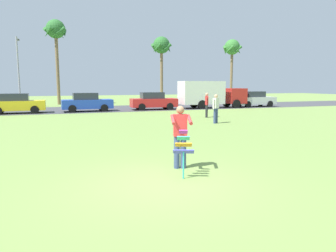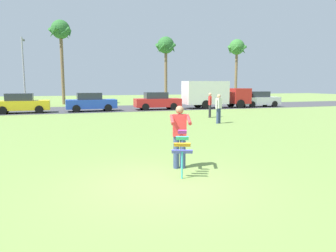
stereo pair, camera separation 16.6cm
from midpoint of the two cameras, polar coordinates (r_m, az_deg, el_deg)
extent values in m
plane|color=olive|center=(7.29, -0.70, -10.64)|extent=(120.00, 120.00, 0.00)
cube|color=#424247|center=(29.58, -14.27, 3.06)|extent=(120.00, 8.00, 0.01)
cylinder|color=#384772|center=(8.45, 3.32, -4.90)|extent=(0.16, 0.16, 0.90)
cylinder|color=#384772|center=(8.43, 2.10, -4.92)|extent=(0.16, 0.16, 0.90)
cube|color=red|center=(8.31, 2.75, 0.14)|extent=(0.40, 0.31, 0.60)
sphere|color=#9E7051|center=(8.27, 2.76, 3.03)|extent=(0.22, 0.22, 0.22)
cylinder|color=red|center=(8.07, 4.49, 1.21)|extent=(0.24, 0.59, 0.24)
cylinder|color=red|center=(8.02, 1.37, 1.19)|extent=(0.24, 0.59, 0.24)
cube|color=#D83399|center=(7.86, 3.29, -1.10)|extent=(0.26, 0.21, 0.12)
cube|color=#33BFBF|center=(7.72, 3.29, -2.28)|extent=(0.35, 0.25, 0.12)
cube|color=orange|center=(7.59, 3.29, -3.51)|extent=(0.44, 0.28, 0.12)
cube|color=#4C4CCC|center=(7.46, 3.29, -4.78)|extent=(0.53, 0.32, 0.12)
cylinder|color=#33BFBF|center=(7.54, 3.27, -7.31)|extent=(0.04, 0.04, 0.68)
cube|color=yellow|center=(27.27, -25.42, 3.51)|extent=(4.24, 1.79, 0.76)
cube|color=#282D38|center=(27.25, -25.81, 4.88)|extent=(2.05, 1.44, 0.60)
cylinder|color=black|center=(27.99, -22.56, 3.10)|extent=(0.64, 0.23, 0.64)
cylinder|color=black|center=(26.39, -22.73, 2.84)|extent=(0.64, 0.23, 0.64)
cylinder|color=black|center=(28.25, -27.85, 2.83)|extent=(0.64, 0.23, 0.64)
cylinder|color=black|center=(26.66, -28.33, 2.56)|extent=(0.64, 0.23, 0.64)
cube|color=#2347B7|center=(27.15, -13.95, 4.02)|extent=(4.26, 1.85, 0.76)
cube|color=#282D38|center=(27.10, -14.31, 5.40)|extent=(2.07, 1.47, 0.60)
cylinder|color=black|center=(28.14, -11.48, 3.56)|extent=(0.65, 0.24, 0.64)
cylinder|color=black|center=(26.55, -10.93, 3.33)|extent=(0.65, 0.24, 0.64)
cylinder|color=black|center=(27.85, -16.79, 3.34)|extent=(0.65, 0.24, 0.64)
cylinder|color=black|center=(26.25, -16.55, 3.10)|extent=(0.65, 0.24, 0.64)
cube|color=red|center=(28.23, -1.81, 4.37)|extent=(4.26, 1.86, 0.76)
cube|color=#282D38|center=(28.16, -2.11, 5.71)|extent=(2.07, 1.47, 0.60)
cylinder|color=black|center=(29.37, 0.27, 3.88)|extent=(0.65, 0.24, 0.64)
cylinder|color=black|center=(27.83, 1.21, 3.67)|extent=(0.65, 0.24, 0.64)
cylinder|color=black|center=(28.75, -4.73, 3.77)|extent=(0.65, 0.24, 0.64)
cylinder|color=black|center=(27.17, -4.05, 3.55)|extent=(0.65, 0.24, 0.64)
cube|color=#B2231E|center=(31.68, 13.20, 5.50)|extent=(1.82, 1.91, 1.50)
cube|color=silver|center=(29.93, 7.10, 6.20)|extent=(4.22, 2.03, 2.20)
cylinder|color=black|center=(32.33, 11.78, 4.25)|extent=(0.84, 0.29, 0.84)
cylinder|color=black|center=(30.75, 13.48, 4.03)|extent=(0.84, 0.29, 0.84)
cylinder|color=black|center=(30.67, 5.74, 4.20)|extent=(0.84, 0.29, 0.84)
cylinder|color=black|center=(29.00, 7.20, 3.97)|extent=(0.84, 0.29, 0.84)
cube|color=silver|center=(33.05, 16.74, 4.54)|extent=(4.23, 1.78, 0.76)
cube|color=#282D38|center=(32.94, 16.57, 5.69)|extent=(2.04, 1.43, 0.60)
cylinder|color=black|center=(34.47, 17.77, 4.09)|extent=(0.64, 0.23, 0.64)
cylinder|color=black|center=(33.16, 19.37, 3.89)|extent=(0.64, 0.23, 0.64)
cylinder|color=black|center=(33.05, 14.06, 4.08)|extent=(0.64, 0.23, 0.64)
cylinder|color=black|center=(31.68, 15.57, 3.88)|extent=(0.64, 0.23, 0.64)
cylinder|color=brown|center=(37.73, -18.99, 10.14)|extent=(0.36, 0.36, 8.30)
sphere|color=#2D6B2D|center=(38.19, -19.28, 16.67)|extent=(2.10, 2.10, 2.10)
cone|color=#2D6B2D|center=(38.13, -17.77, 16.06)|extent=(0.44, 1.56, 1.28)
cone|color=#2D6B2D|center=(39.01, -18.79, 15.82)|extent=(1.62, 0.90, 1.28)
cone|color=#2D6B2D|center=(38.69, -20.42, 15.82)|extent=(1.27, 1.52, 1.28)
cone|color=#2D6B2D|center=(37.58, -20.48, 16.07)|extent=(1.27, 1.52, 1.28)
cone|color=#2D6B2D|center=(37.23, -18.80, 16.23)|extent=(1.62, 0.90, 1.28)
cylinder|color=brown|center=(39.43, -0.28, 9.50)|extent=(0.36, 0.36, 7.02)
sphere|color=#2D6B2D|center=(39.72, -0.28, 14.86)|extent=(2.10, 2.10, 2.10)
cone|color=#2D6B2D|center=(39.97, 1.05, 14.16)|extent=(0.44, 1.56, 1.28)
cone|color=#2D6B2D|center=(40.61, -0.28, 14.06)|extent=(1.62, 0.90, 1.28)
cone|color=#2D6B2D|center=(39.97, -1.62, 14.16)|extent=(1.27, 1.52, 1.28)
cone|color=#2D6B2D|center=(38.91, -1.13, 14.34)|extent=(1.27, 1.52, 1.28)
cone|color=#2D6B2D|center=(38.91, 0.57, 14.34)|extent=(1.62, 0.90, 1.28)
cylinder|color=brown|center=(44.14, 12.68, 9.27)|extent=(0.36, 0.36, 7.23)
sphere|color=#387A33|center=(44.42, 12.83, 14.19)|extent=(2.10, 2.10, 2.10)
cone|color=#387A33|center=(44.86, 13.88, 13.51)|extent=(0.44, 1.56, 1.28)
cone|color=#387A33|center=(45.29, 12.53, 13.50)|extent=(1.62, 0.90, 1.28)
cone|color=#387A33|center=(44.47, 11.56, 13.63)|extent=(1.27, 1.52, 1.28)
cone|color=#387A33|center=(43.50, 12.31, 13.75)|extent=(1.27, 1.52, 1.28)
cone|color=#387A33|center=(43.76, 13.78, 13.67)|extent=(1.62, 0.90, 1.28)
cylinder|color=#9E9EA3|center=(34.47, -25.19, 9.02)|extent=(0.16, 0.16, 7.00)
cylinder|color=#9E9EA3|center=(35.44, -25.38, 14.48)|extent=(0.10, 1.40, 0.10)
cube|color=#4C4C51|center=(36.08, -25.25, 14.29)|extent=(0.24, 0.44, 0.16)
cylinder|color=#26262B|center=(21.55, 8.01, 2.75)|extent=(0.16, 0.16, 0.90)
cylinder|color=#26262B|center=(21.73, 8.03, 2.79)|extent=(0.16, 0.16, 0.90)
cube|color=red|center=(21.59, 8.06, 4.75)|extent=(0.37, 0.42, 0.60)
sphere|color=tan|center=(21.57, 8.08, 5.87)|extent=(0.22, 0.22, 0.22)
cylinder|color=red|center=(21.35, 8.03, 4.63)|extent=(0.09, 0.09, 0.58)
cylinder|color=red|center=(21.83, 8.08, 4.69)|extent=(0.09, 0.09, 0.58)
cylinder|color=#384772|center=(18.50, 9.81, 1.90)|extent=(0.16, 0.16, 0.90)
cylinder|color=#384772|center=(18.35, 9.50, 1.86)|extent=(0.16, 0.16, 0.90)
cube|color=silver|center=(18.37, 9.71, 4.21)|extent=(0.42, 0.37, 0.60)
sphere|color=tan|center=(18.35, 9.74, 5.52)|extent=(0.22, 0.22, 0.22)
cylinder|color=silver|center=(18.57, 10.11, 4.13)|extent=(0.09, 0.09, 0.58)
cylinder|color=silver|center=(18.17, 9.29, 4.07)|extent=(0.09, 0.09, 0.58)
camera|label=1|loc=(0.08, -89.49, 0.07)|focal=32.68mm
camera|label=2|loc=(0.08, 90.51, -0.07)|focal=32.68mm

